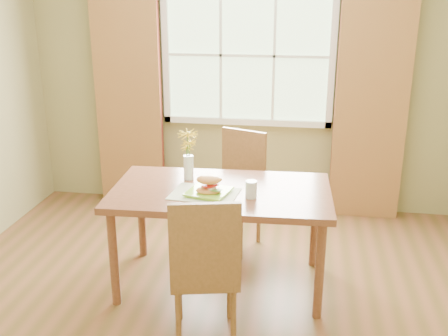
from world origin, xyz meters
TOP-DOWN VIEW (x-y plane):
  - room at (0.00, 0.00)m, footprint 4.24×3.84m
  - window at (0.00, 1.87)m, footprint 1.62×0.06m
  - curtain_left at (-1.15, 1.78)m, footprint 0.65×0.08m
  - curtain_right at (1.15, 1.78)m, footprint 0.65×0.08m
  - dining_table at (-0.00, 0.34)m, footprint 1.57×0.92m
  - chair_near at (0.01, -0.37)m, footprint 0.49×0.49m
  - chair_far at (0.03, 1.03)m, footprint 0.52×0.52m
  - placemat at (-0.10, 0.23)m, footprint 0.48×0.38m
  - plate at (-0.07, 0.23)m, footprint 0.33×0.33m
  - croissant_sandwich at (-0.06, 0.20)m, footprint 0.20×0.15m
  - water_glass at (0.22, 0.22)m, footprint 0.08×0.08m
  - flower_vase at (-0.27, 0.51)m, footprint 0.15×0.15m

SIDE VIEW (x-z plane):
  - chair_far at x=0.03m, z-range 0.05..1.02m
  - chair_near at x=0.01m, z-range 0.05..1.03m
  - dining_table at x=0.00m, z-range 0.30..1.05m
  - placemat at x=-0.10m, z-range 0.75..0.76m
  - plate at x=-0.07m, z-range 0.76..0.77m
  - water_glass at x=0.22m, z-range 0.75..0.87m
  - croissant_sandwich at x=-0.06m, z-range 0.77..0.90m
  - flower_vase at x=-0.27m, z-range 0.79..1.16m
  - curtain_left at x=-1.15m, z-range 0.00..2.20m
  - curtain_right at x=1.15m, z-range 0.00..2.20m
  - room at x=0.00m, z-range -0.02..2.72m
  - window at x=0.00m, z-range 0.84..2.16m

